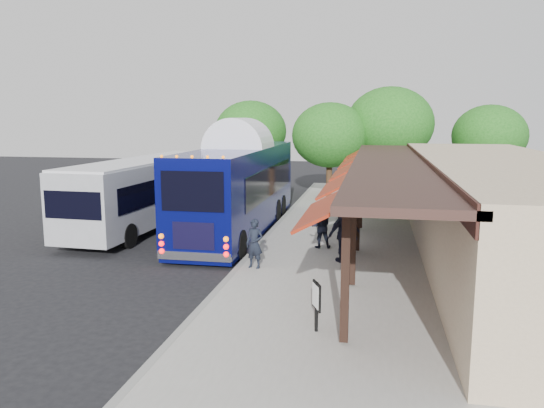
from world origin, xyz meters
The scene contains 15 objects.
ground centered at (0.00, 0.00, 0.00)m, with size 90.00×90.00×0.00m, color black.
sidewalk centered at (5.00, 4.00, 0.07)m, with size 10.00×40.00×0.15m, color #9E9B93.
curb centered at (0.05, 4.00, 0.07)m, with size 0.20×40.00×0.16m, color gray.
station_shelter centered at (8.38, 4.00, 1.85)m, with size 8.15×20.00×3.60m.
coach_bus centered at (-1.45, 7.42, 2.11)m, with size 2.66×12.33×3.93m.
city_bus centered at (-5.82, 7.64, 1.71)m, with size 3.04×11.63×3.10m.
ped_a centered at (0.60, 1.35, 0.95)m, with size 0.58×0.38×1.60m, color black.
ped_b centered at (2.42, 4.45, 0.95)m, with size 0.78×0.61×1.60m, color black.
ped_c centered at (3.40, 2.62, 1.12)m, with size 1.14×0.47×1.95m, color black.
ped_d centered at (3.28, 3.73, 0.95)m, with size 1.04×0.60×1.61m, color black.
sign_board centered at (3.12, -3.41, 0.93)m, with size 0.25×0.50×1.16m.
tree_left centered at (1.64, 17.15, 3.89)m, with size 4.57×4.57×5.84m.
tree_mid centered at (5.16, 18.57, 4.54)m, with size 5.32×5.32×6.81m.
tree_right centered at (11.18, 19.84, 3.82)m, with size 4.48×4.48×5.73m.
tree_far centered at (-3.76, 19.47, 4.03)m, with size 4.72×4.72×6.04m.
Camera 1 is at (4.31, -14.83, 4.98)m, focal length 35.00 mm.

